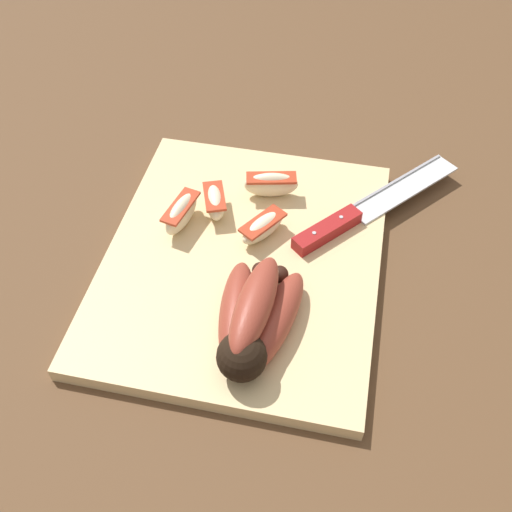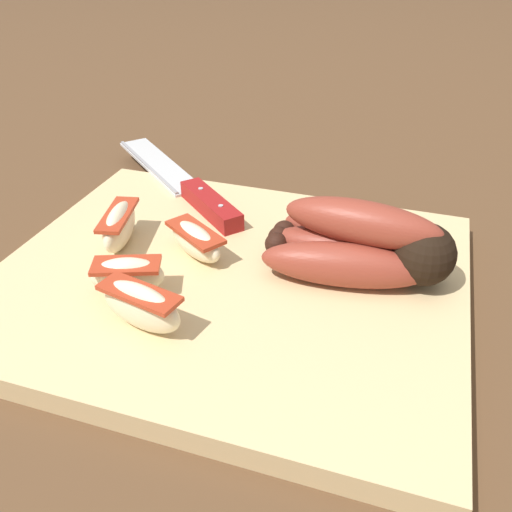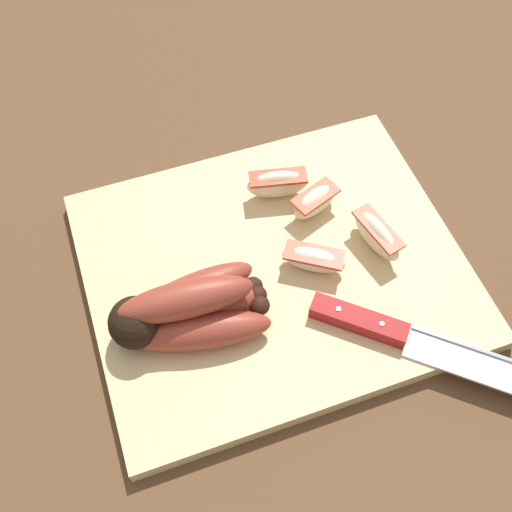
{
  "view_description": "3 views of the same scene",
  "coord_description": "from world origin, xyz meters",
  "px_view_note": "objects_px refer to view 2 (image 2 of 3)",
  "views": [
    {
      "loc": [
        0.47,
        0.11,
        0.58
      ],
      "look_at": [
        0.02,
        0.02,
        0.04
      ],
      "focal_mm": 42.09,
      "sensor_mm": 36.0,
      "label": 1
    },
    {
      "loc": [
        0.14,
        -0.36,
        0.29
      ],
      "look_at": [
        0.02,
        0.01,
        0.03
      ],
      "focal_mm": 38.03,
      "sensor_mm": 36.0,
      "label": 2
    },
    {
      "loc": [
        0.13,
        0.32,
        0.59
      ],
      "look_at": [
        0.02,
        -0.0,
        0.04
      ],
      "focal_mm": 43.33,
      "sensor_mm": 36.0,
      "label": 3
    }
  ],
  "objects_px": {
    "banana_bunch": "(361,246)",
    "apple_wedge_middle": "(128,275)",
    "apple_wedge_near": "(119,225)",
    "apple_wedge_far": "(141,306)",
    "apple_wedge_extra": "(196,240)",
    "chefs_knife": "(190,190)"
  },
  "relations": [
    {
      "from": "apple_wedge_far",
      "to": "apple_wedge_extra",
      "type": "height_order",
      "value": "apple_wedge_far"
    },
    {
      "from": "apple_wedge_near",
      "to": "apple_wedge_middle",
      "type": "distance_m",
      "value": 0.08
    },
    {
      "from": "apple_wedge_near",
      "to": "apple_wedge_extra",
      "type": "height_order",
      "value": "apple_wedge_near"
    },
    {
      "from": "chefs_knife",
      "to": "apple_wedge_near",
      "type": "height_order",
      "value": "apple_wedge_near"
    },
    {
      "from": "banana_bunch",
      "to": "apple_wedge_middle",
      "type": "bearing_deg",
      "value": -152.98
    },
    {
      "from": "apple_wedge_near",
      "to": "apple_wedge_far",
      "type": "distance_m",
      "value": 0.13
    },
    {
      "from": "chefs_knife",
      "to": "apple_wedge_far",
      "type": "bearing_deg",
      "value": -75.4
    },
    {
      "from": "apple_wedge_near",
      "to": "apple_wedge_far",
      "type": "height_order",
      "value": "same"
    },
    {
      "from": "chefs_knife",
      "to": "apple_wedge_middle",
      "type": "distance_m",
      "value": 0.18
    },
    {
      "from": "apple_wedge_extra",
      "to": "chefs_knife",
      "type": "bearing_deg",
      "value": 116.24
    },
    {
      "from": "apple_wedge_far",
      "to": "chefs_knife",
      "type": "bearing_deg",
      "value": 104.6
    },
    {
      "from": "apple_wedge_middle",
      "to": "apple_wedge_extra",
      "type": "xyz_separation_m",
      "value": [
        0.03,
        0.07,
        -0.0
      ]
    },
    {
      "from": "apple_wedge_middle",
      "to": "apple_wedge_far",
      "type": "bearing_deg",
      "value": -48.43
    },
    {
      "from": "apple_wedge_middle",
      "to": "apple_wedge_extra",
      "type": "distance_m",
      "value": 0.08
    },
    {
      "from": "banana_bunch",
      "to": "apple_wedge_middle",
      "type": "height_order",
      "value": "banana_bunch"
    },
    {
      "from": "apple_wedge_near",
      "to": "apple_wedge_extra",
      "type": "bearing_deg",
      "value": 2.88
    },
    {
      "from": "banana_bunch",
      "to": "apple_wedge_extra",
      "type": "height_order",
      "value": "banana_bunch"
    },
    {
      "from": "apple_wedge_near",
      "to": "apple_wedge_middle",
      "type": "bearing_deg",
      "value": -55.58
    },
    {
      "from": "chefs_knife",
      "to": "apple_wedge_extra",
      "type": "bearing_deg",
      "value": -63.76
    },
    {
      "from": "apple_wedge_far",
      "to": "banana_bunch",
      "type": "bearing_deg",
      "value": 40.98
    },
    {
      "from": "apple_wedge_far",
      "to": "apple_wedge_extra",
      "type": "xyz_separation_m",
      "value": [
        -0.0,
        0.1,
        -0.0
      ]
    },
    {
      "from": "apple_wedge_middle",
      "to": "apple_wedge_extra",
      "type": "height_order",
      "value": "apple_wedge_middle"
    }
  ]
}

